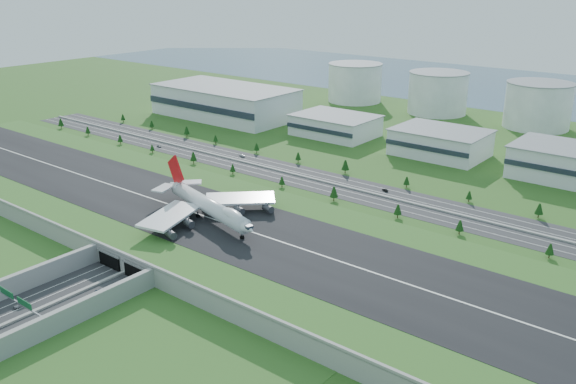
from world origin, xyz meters
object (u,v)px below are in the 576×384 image
Objects in this scene: car_5 at (385,190)px; car_7 at (242,155)px; fuel_tank_a at (355,83)px; car_0 at (21,305)px; boeing_747 at (208,205)px; car_4 at (159,146)px; car_2 at (103,291)px.

car_5 is 0.75× the size of car_7.
car_0 is (112.54, -400.25, -16.54)m from fuel_tank_a.
fuel_tank_a is at bearing -147.56° from car_7.
boeing_747 is 13.83× the size of car_7.
fuel_tank_a is at bearing 119.69° from car_0.
car_4 is 172.09m from car_5.
car_0 is 197.91m from car_5.
boeing_747 reaches higher than car_5.
car_2 is at bearing 46.89° from car_7.
fuel_tank_a reaches higher than car_4.
car_2 is at bearing -68.05° from boeing_747.
car_7 is (-75.92, 105.10, -13.79)m from boeing_747.
fuel_tank_a reaches higher than boeing_747.
boeing_747 is (119.34, -310.71, -2.80)m from fuel_tank_a.
boeing_747 is at bearing -111.73° from car_4.
car_4 is 0.98× the size of car_5.
car_2 is (14.99, 24.99, 0.02)m from car_0.
car_7 reaches higher than car_5.
car_7 is at bearing -78.08° from fuel_tank_a.
car_5 is (40.71, 193.67, -0.18)m from car_0.
car_4 is 64.31m from car_7.
car_5 is (153.25, -206.58, -16.71)m from fuel_tank_a.
car_0 is 1.22× the size of car_5.
car_2 is 1.56× the size of car_4.
boeing_747 reaches higher than car_0.
car_5 is at bearing 92.12° from car_0.
fuel_tank_a is 12.33× the size of car_5.
car_5 is at bearing 86.67° from boeing_747.
car_5 is at bearing -53.43° from fuel_tank_a.
car_7 is (-109.84, 0.97, 0.12)m from car_5.
boeing_747 is at bearing -64.29° from car_2.
fuel_tank_a reaches higher than car_5.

